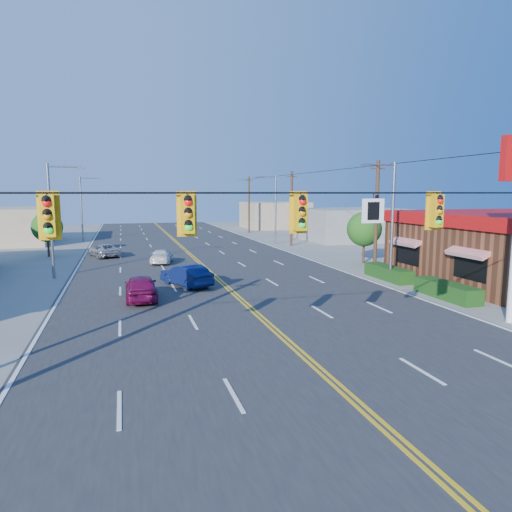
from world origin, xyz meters
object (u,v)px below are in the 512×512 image
object	(u,v)px
signal_span	(333,230)
car_white	(162,257)
car_blue	(186,276)
car_magenta	(141,288)
car_silver	(104,251)

from	to	relation	value
signal_span	car_white	bearing A→B (deg)	96.42
car_blue	signal_span	bearing A→B (deg)	73.48
signal_span	car_magenta	distance (m)	14.85
signal_span	car_magenta	xyz separation A→B (m)	(-5.23, 13.25, -4.16)
signal_span	car_blue	distance (m)	17.09
car_magenta	car_white	world-z (taller)	car_magenta
car_white	car_silver	xyz separation A→B (m)	(-4.88, 5.51, 0.03)
car_white	signal_span	bearing A→B (deg)	107.08
car_blue	car_white	world-z (taller)	car_blue
car_white	car_silver	size ratio (longest dim) A/B	0.91
car_blue	car_white	xyz separation A→B (m)	(-0.71, 10.22, -0.12)
car_blue	car_silver	size ratio (longest dim) A/B	0.96
signal_span	car_white	distance (m)	27.14
signal_span	car_white	xyz separation A→B (m)	(-3.00, 26.63, -4.30)
car_magenta	car_blue	bearing A→B (deg)	-132.76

